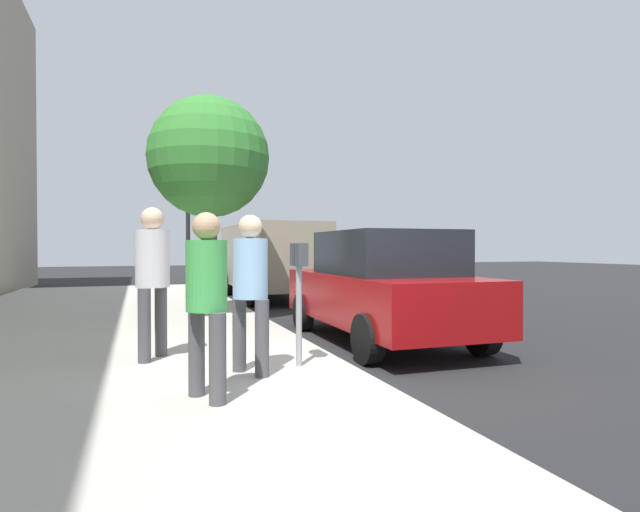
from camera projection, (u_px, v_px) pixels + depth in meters
ground_plane at (346, 374)px, 6.10m from camera, size 80.00×80.00×0.00m
sidewalk_slab at (68, 391)px, 5.09m from camera, size 28.00×6.00×0.15m
parking_meter at (299, 278)px, 5.85m from camera, size 0.36×0.12×1.41m
pedestrian_at_meter at (250, 281)px, 5.48m from camera, size 0.48×0.37×1.71m
pedestrian_bystander at (207, 291)px, 4.54m from camera, size 0.49×0.36×1.67m
parking_officer at (153, 268)px, 6.22m from camera, size 0.50×0.40×1.85m
parked_sedan_near at (383, 286)px, 8.17m from camera, size 4.43×2.02×1.77m
parked_van_far at (271, 256)px, 15.01m from camera, size 5.24×2.21×2.18m
street_tree at (209, 159)px, 10.26m from camera, size 2.42×2.42×4.39m
traffic_signal at (192, 211)px, 14.75m from camera, size 0.24×0.44×3.60m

